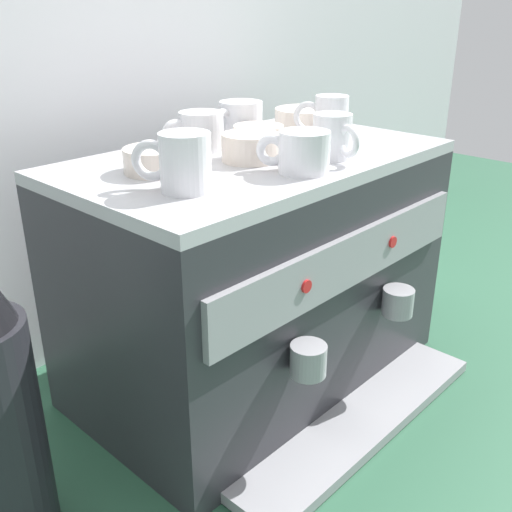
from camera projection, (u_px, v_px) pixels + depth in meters
The scene contains 14 objects.
ground_plane at pixel (256, 371), 1.20m from camera, with size 4.00×4.00×0.00m, color #28563D.
tiled_backsplash_wall at pixel (130, 64), 1.20m from camera, with size 2.80×0.03×1.14m, color silver.
espresso_machine at pixel (258, 273), 1.11m from camera, with size 0.67×0.51×0.44m.
ceramic_cup_0 at pixel (182, 162), 0.82m from camera, with size 0.08×0.11×0.08m.
ceramic_cup_1 at pixel (329, 119), 1.10m from camera, with size 0.06×0.10×0.08m.
ceramic_cup_2 at pixel (199, 131), 1.04m from camera, with size 0.11×0.08×0.07m.
ceramic_cup_3 at pixel (302, 152), 0.91m from camera, with size 0.08×0.11×0.06m.
ceramic_cup_4 at pixel (240, 119), 1.15m from camera, with size 0.12×0.08×0.07m.
ceramic_cup_5 at pixel (334, 137), 0.98m from camera, with size 0.06×0.10×0.07m.
ceramic_bowl_0 at pixel (155, 161), 0.92m from camera, with size 0.10×0.10×0.04m.
ceramic_bowl_1 at pixel (258, 136), 1.08m from camera, with size 0.09×0.09×0.04m.
ceramic_bowl_2 at pixel (250, 148), 0.98m from camera, with size 0.10×0.10×0.04m.
ceramic_bowl_3 at pixel (305, 120), 1.21m from camera, with size 0.12×0.12×0.04m.
milk_pitcher at pixel (397, 264), 1.51m from camera, with size 0.09×0.09×0.14m, color #B7B7BC.
Camera 1 is at (-0.74, -0.69, 0.69)m, focal length 42.04 mm.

